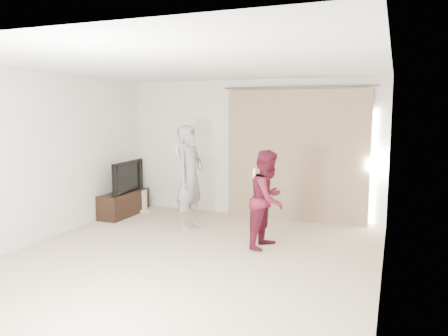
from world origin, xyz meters
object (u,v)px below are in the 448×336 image
Objects in this scene: person_man at (190,178)px; tv at (123,177)px; person_woman at (268,199)px; tv_console at (124,204)px.

tv is at bearing 166.22° from person_man.
tv_console is at bearing 164.05° from person_woman.
tv_console is 0.82× the size of person_woman.
person_man is at bearing 161.80° from person_woman.
tv_console is at bearing 166.22° from person_man.
tv_console is 1.13× the size of tv.
person_woman reaches higher than tv.
person_man is 1.61m from person_woman.
tv is at bearing 164.05° from person_woman.
tv is 0.72× the size of person_woman.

